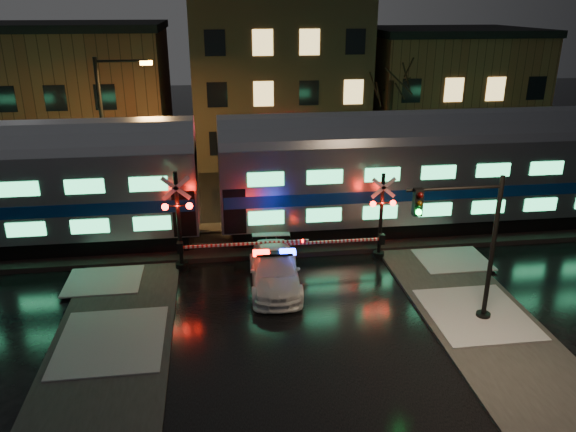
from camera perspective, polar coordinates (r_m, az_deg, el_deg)
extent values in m
plane|color=black|center=(22.76, 0.19, -7.46)|extent=(120.00, 120.00, 0.00)
cube|color=black|center=(27.18, -1.25, -2.25)|extent=(90.00, 4.20, 0.24)
cube|color=#2D2D2D|center=(17.93, -18.98, -17.33)|extent=(4.00, 20.00, 0.12)
cube|color=#2D2D2D|center=(19.82, 22.34, -13.77)|extent=(4.00, 20.00, 0.12)
cube|color=#52321F|center=(43.53, -21.64, 11.18)|extent=(14.00, 10.00, 9.00)
cube|color=brown|center=(42.89, -1.30, 14.17)|extent=(12.00, 11.00, 11.50)
cube|color=#52321F|center=(45.91, 15.51, 12.00)|extent=(12.00, 10.00, 8.50)
cube|color=black|center=(29.67, 18.12, -0.21)|extent=(24.00, 2.40, 0.80)
cube|color=#B7BAC1|center=(28.96, 18.63, 4.04)|extent=(25.00, 3.05, 3.80)
cube|color=navy|center=(29.07, 18.54, 3.29)|extent=(24.75, 3.09, 0.55)
cube|color=#41F792|center=(27.99, 19.70, 0.85)|extent=(21.00, 0.05, 0.62)
cube|color=#41F792|center=(27.46, 20.16, 4.38)|extent=(21.00, 0.05, 0.62)
cylinder|color=#B7BAC1|center=(28.54, 19.02, 7.30)|extent=(25.00, 3.05, 3.05)
imported|color=white|center=(22.72, -1.37, -5.52)|extent=(2.19, 4.94, 1.41)
cube|color=black|center=(22.39, -1.39, -3.82)|extent=(1.48, 0.44, 0.09)
cube|color=#FF0C05|center=(22.35, -2.74, -3.78)|extent=(0.66, 0.36, 0.16)
cube|color=#1426FF|center=(22.41, -0.04, -3.68)|extent=(0.66, 0.36, 0.16)
cylinder|color=black|center=(25.67, 9.18, -3.92)|extent=(0.50, 0.50, 0.30)
cylinder|color=black|center=(24.96, 9.42, -0.10)|extent=(0.16, 0.16, 3.96)
sphere|color=#FF0C05|center=(24.44, 8.63, 1.22)|extent=(0.26, 0.26, 0.26)
sphere|color=#FF0C05|center=(24.69, 10.62, 1.31)|extent=(0.26, 0.26, 0.26)
cube|color=white|center=(24.50, 3.90, -2.64)|extent=(4.95, 0.10, 0.10)
cube|color=black|center=(25.09, 9.46, -2.31)|extent=(0.25, 0.30, 0.45)
cylinder|color=black|center=(24.71, -10.72, -5.01)|extent=(0.55, 0.55, 0.33)
cylinder|color=black|center=(23.90, -11.04, -0.63)|extent=(0.18, 0.18, 4.39)
sphere|color=#FF0C05|center=(23.50, -12.39, 0.90)|extent=(0.29, 0.29, 0.29)
sphere|color=#FF0C05|center=(23.44, -9.99, 1.02)|extent=(0.29, 0.29, 0.29)
cube|color=white|center=(24.04, -4.36, -2.84)|extent=(5.49, 0.10, 0.10)
cube|color=black|center=(24.07, -10.90, -3.15)|extent=(0.25, 0.30, 0.45)
cylinder|color=black|center=(21.88, 19.19, -9.60)|extent=(0.51, 0.51, 0.27)
cylinder|color=black|center=(20.73, 20.04, -3.39)|extent=(0.16, 0.16, 5.47)
cylinder|color=black|center=(19.21, 16.55, 2.71)|extent=(3.28, 0.11, 0.11)
cube|color=black|center=(18.71, 13.04, 1.39)|extent=(0.29, 0.26, 0.91)
sphere|color=#0CFF3F|center=(18.67, 13.14, 0.38)|extent=(0.20, 0.20, 0.20)
cylinder|color=black|center=(30.09, -18.13, 7.15)|extent=(0.21, 0.21, 8.35)
cylinder|color=black|center=(29.26, -16.54, 14.87)|extent=(2.50, 0.13, 0.13)
cube|color=#FF9F26|center=(29.12, -14.21, 14.85)|extent=(0.57, 0.29, 0.19)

